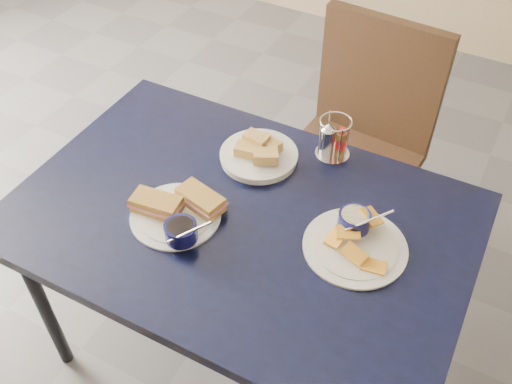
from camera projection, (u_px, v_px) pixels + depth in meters
The scene contains 7 objects.
ground at pixel (208, 326), 2.23m from camera, with size 6.00×6.00×0.00m, color #4B4B4F.
dining_table at pixel (241, 228), 1.67m from camera, with size 1.31×0.88×0.75m.
chair_far at pixel (359, 133), 2.17m from camera, with size 0.50×0.48×1.00m.
sandwich_plate at pixel (178, 212), 1.60m from camera, with size 0.30×0.26×0.12m.
plantain_plate at pixel (355, 237), 1.55m from camera, with size 0.28×0.28×0.12m.
bread_basket at pixel (259, 154), 1.79m from camera, with size 0.24×0.24×0.07m.
condiment_caddy at pixel (332, 140), 1.78m from camera, with size 0.11×0.11×0.14m.
Camera 1 is at (0.74, -0.97, 1.95)m, focal length 40.00 mm.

